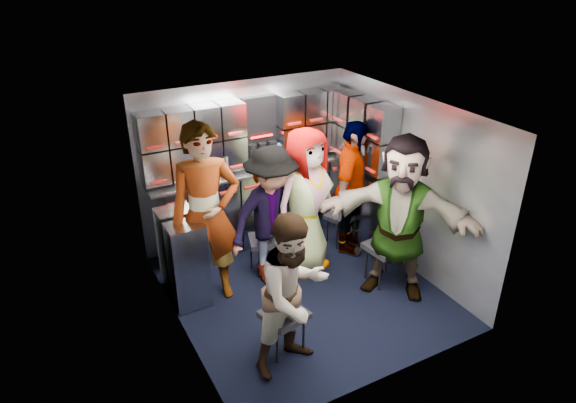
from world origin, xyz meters
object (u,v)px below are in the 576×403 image
jump_seat_near_left (284,317)px  attendant_arc_b (272,216)px  attendant_standing (206,215)px  attendant_arc_d (351,189)px  attendant_arc_a (294,294)px  jump_seat_mid_right (341,217)px  jump_seat_center (297,234)px  attendant_arc_c (305,201)px  attendant_arc_e (400,217)px  jump_seat_mid_left (265,242)px  jump_seat_near_right (385,249)px

jump_seat_near_left → attendant_arc_b: 1.30m
attendant_standing → attendant_arc_d: size_ratio=1.17×
attendant_arc_a → jump_seat_mid_right: bearing=33.9°
attendant_standing → attendant_arc_b: attendant_standing is taller
jump_seat_center → attendant_arc_c: (-0.00, -0.18, 0.53)m
jump_seat_near_left → attendant_arc_c: 1.57m
jump_seat_near_left → attendant_arc_a: (0.00, -0.18, 0.38)m
jump_seat_near_left → attendant_arc_e: size_ratio=0.25×
jump_seat_near_left → jump_seat_mid_left: bearing=71.4°
jump_seat_mid_right → attendant_standing: size_ratio=0.23×
jump_seat_mid_right → attendant_arc_b: attendant_arc_b is taller
jump_seat_center → attendant_arc_c: 0.56m
attendant_arc_c → attendant_arc_e: bearing=-66.5°
jump_seat_near_left → jump_seat_mid_left: (0.45, 1.33, -0.01)m
jump_seat_mid_left → attendant_arc_b: attendant_arc_b is taller
attendant_standing → attendant_arc_b: (0.75, -0.03, -0.18)m
attendant_arc_a → attendant_arc_b: bearing=59.9°
jump_seat_center → attendant_arc_b: bearing=-154.8°
attendant_arc_b → jump_seat_near_right: bearing=-39.0°
jump_seat_near_right → attendant_arc_c: size_ratio=0.28×
attendant_arc_b → jump_seat_near_left: bearing=-119.3°
attendant_standing → attendant_arc_a: bearing=-67.5°
jump_seat_center → attendant_arc_b: attendant_arc_b is taller
jump_seat_center → attendant_arc_d: size_ratio=0.25×
attendant_arc_d → jump_seat_near_left: bearing=176.7°
jump_seat_near_left → jump_seat_center: (0.91, 1.37, -0.05)m
jump_seat_mid_right → attendant_standing: 2.02m
jump_seat_near_left → attendant_arc_c: attendant_arc_c is taller
attendant_standing → attendant_arc_e: 2.06m
attendant_arc_d → jump_seat_center: bearing=130.2°
jump_seat_near_left → jump_seat_mid_left: size_ratio=0.98×
attendant_arc_e → attendant_arc_d: bearing=134.9°
attendant_arc_e → jump_seat_mid_right: bearing=135.3°
jump_seat_mid_left → jump_seat_near_right: (1.11, -0.85, 0.04)m
attendant_arc_a → attendant_arc_e: attendant_arc_e is taller
jump_seat_mid_left → attendant_arc_a: size_ratio=0.30×
jump_seat_mid_left → attendant_standing: attendant_standing is taller
jump_seat_center → jump_seat_near_right: size_ratio=0.86×
attendant_standing → attendant_arc_a: size_ratio=1.29×
jump_seat_mid_left → attendant_arc_b: bearing=-90.0°
attendant_standing → attendant_arc_a: attendant_standing is taller
jump_seat_mid_right → attendant_arc_c: bearing=-159.5°
jump_seat_near_right → attendant_arc_c: bearing=132.9°
jump_seat_mid_left → attendant_arc_b: (-0.00, -0.18, 0.43)m
attendant_standing → jump_seat_mid_left: bearing=21.3°
jump_seat_mid_right → attendant_arc_b: bearing=-165.6°
attendant_arc_c → attendant_arc_d: size_ratio=1.03×
jump_seat_center → attendant_arc_a: 1.84m
attendant_arc_a → attendant_arc_b: 1.40m
attendant_arc_a → attendant_arc_c: attendant_arc_c is taller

